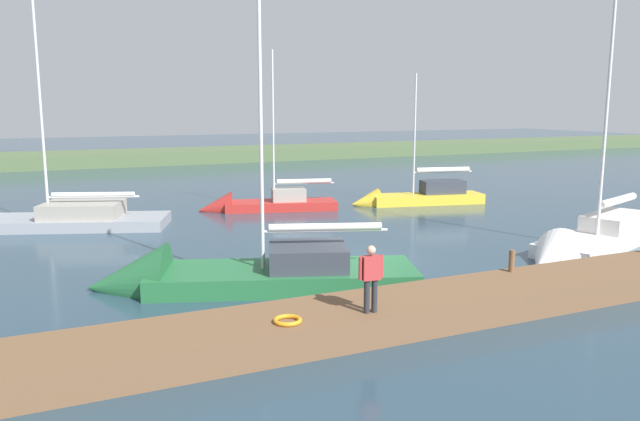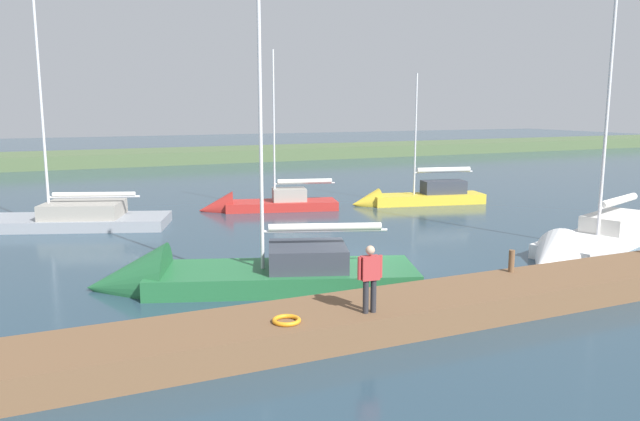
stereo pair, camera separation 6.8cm
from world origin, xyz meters
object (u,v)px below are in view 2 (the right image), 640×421
Objects in this scene: sailboat_outer_mooring at (20,224)px; sailboat_near_dock at (413,200)px; sailboat_behind_pier at (589,245)px; sailboat_far_left at (258,207)px; person_on_dock at (370,275)px; life_ring_buoy at (287,320)px; mooring_post_far at (512,261)px; sailboat_far_right at (223,282)px.

sailboat_near_dock is (-20.30, 1.50, 0.08)m from sailboat_outer_mooring.
sailboat_behind_pier is at bearing 101.72° from sailboat_near_dock.
sailboat_far_left is 5.76× the size of person_on_dock.
sailboat_near_dock is at bearing -130.11° from life_ring_buoy.
mooring_post_far is 0.06× the size of sailboat_behind_pier.
sailboat_far_left is 0.79× the size of sailboat_behind_pier.
sailboat_outer_mooring reaches higher than sailboat_near_dock.
sailboat_far_left is at bearing -158.84° from sailboat_outer_mooring.
sailboat_outer_mooring is 1.70× the size of sailboat_near_dock.
sailboat_behind_pier is (-14.19, 1.07, 0.05)m from sailboat_far_right.
mooring_post_far is at bearing 5.16° from sailboat_behind_pier.
mooring_post_far is 17.56m from sailboat_far_left.
person_on_dock reaches higher than life_ring_buoy.
person_on_dock is at bearing 14.76° from mooring_post_far.
sailboat_near_dock is at bearing -176.04° from sailboat_far_left.
sailboat_far_right is 6.18m from person_on_dock.
life_ring_buoy is 0.07× the size of sailboat_far_left.
sailboat_near_dock is at bearing -121.42° from sailboat_far_right.
sailboat_near_dock is (-6.72, -15.71, -0.79)m from mooring_post_far.
person_on_dock is at bearing 133.35° from sailboat_outer_mooring.
sailboat_outer_mooring is at bearing -51.73° from mooring_post_far.
sailboat_near_dock is (-14.29, -11.51, 0.06)m from sailboat_far_right.
sailboat_near_dock reaches higher than life_ring_buoy.
sailboat_behind_pier is 13.09m from person_on_dock.
sailboat_far_left is (2.04, -17.42, -0.89)m from mooring_post_far.
mooring_post_far reaches higher than life_ring_buoy.
sailboat_outer_mooring reaches higher than sailboat_far_right.
sailboat_near_dock is at bearing -164.11° from sailboat_outer_mooring.
life_ring_buoy is at bearing 62.06° from sailboat_near_dock.
sailboat_far_right is at bearing 134.89° from sailboat_outer_mooring.
life_ring_buoy is 19.53m from sailboat_far_left.
sailboat_near_dock is 12.58m from sailboat_behind_pier.
sailboat_far_left is at bearing 1.11° from sailboat_near_dock.
sailboat_far_left is 16.71m from sailboat_behind_pier.
sailboat_behind_pier is (-8.66, 14.30, 0.09)m from sailboat_far_left.
sailboat_far_right is 18.35m from sailboat_near_dock.
sailboat_far_left reaches higher than sailboat_near_dock.
sailboat_far_left reaches higher than mooring_post_far.
mooring_post_far is 0.06× the size of sailboat_far_right.
person_on_dock is at bearing 129.26° from sailboat_far_right.
sailboat_outer_mooring is 24.62m from sailboat_behind_pier.
sailboat_near_dock is at bearing -110.56° from sailboat_behind_pier.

